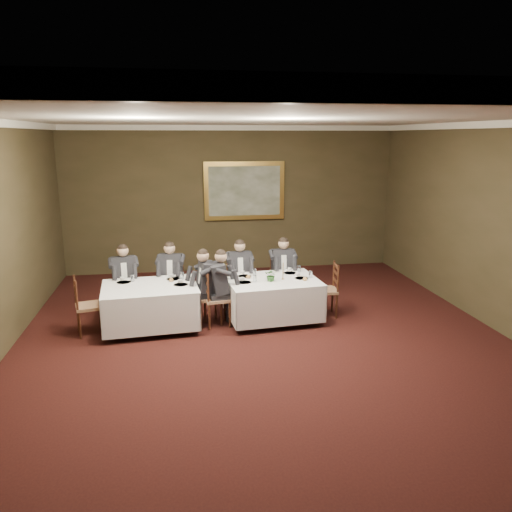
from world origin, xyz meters
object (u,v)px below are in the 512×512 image
object	(u,v)px
chair_main_endright	(325,301)
diner_sec_backleft	(125,288)
table_main	(273,296)
candlestick	(283,270)
painting	(244,191)
chair_main_backleft	(239,293)
chair_sec_backleft	(126,300)
table_second	(150,303)
diner_main_backleft	(239,282)
chair_main_endleft	(217,310)
chair_sec_endleft	(89,318)
chair_sec_backright	(172,296)
diner_main_endleft	(217,297)
diner_sec_backright	(172,285)
centerpiece	(271,274)
diner_sec_endright	(208,296)
chair_main_backright	(282,290)
chair_sec_endright	(209,308)

from	to	relation	value
chair_main_endright	diner_sec_backleft	world-z (taller)	diner_sec_backleft
table_main	candlestick	distance (m)	0.51
table_main	painting	size ratio (longest dim) A/B	0.88
chair_main_backleft	chair_sec_backleft	distance (m)	2.14
table_second	table_main	bearing A→B (deg)	1.34
diner_main_backleft	chair_main_endleft	bearing A→B (deg)	56.20
diner_main_backleft	chair_sec_endleft	size ratio (longest dim) A/B	1.35
chair_main_endleft	diner_sec_backleft	size ratio (longest dim) A/B	0.74
diner_main_backleft	chair_main_endright	xyz separation A→B (m)	(1.52, -0.69, -0.23)
chair_main_backleft	chair_sec_backright	distance (m)	1.28
table_main	diner_main_backleft	world-z (taller)	diner_main_backleft
chair_main_endright	painting	world-z (taller)	painting
chair_main_endright	diner_sec_backleft	distance (m)	3.73
chair_sec_endleft	painting	xyz separation A→B (m)	(3.16, 3.75, 1.68)
diner_main_endleft	chair_sec_endleft	size ratio (longest dim) A/B	1.35
chair_main_backleft	chair_main_endright	distance (m)	1.67
chair_main_endleft	diner_main_endleft	size ratio (longest dim) A/B	0.74
chair_main_backleft	chair_sec_backleft	size ratio (longest dim) A/B	1.00
chair_main_endleft	diner_sec_backleft	xyz separation A→B (m)	(-1.63, 0.81, 0.23)
chair_main_endleft	chair_sec_backright	bearing A→B (deg)	-147.09
diner_sec_backright	candlestick	xyz separation A→B (m)	(1.97, -0.81, 0.42)
chair_main_endleft	chair_sec_backright	size ratio (longest dim) A/B	1.00
centerpiece	candlestick	bearing A→B (deg)	20.70
chair_main_backleft	chair_sec_endleft	bearing A→B (deg)	16.09
chair_sec_backright	diner_sec_endright	distance (m)	1.03
table_main	diner_sec_endright	bearing A→B (deg)	178.40
centerpiece	painting	distance (m)	3.86
table_second	diner_sec_backright	bearing A→B (deg)	66.81
chair_sec_endleft	chair_sec_backleft	bearing A→B (deg)	135.77
table_second	chair_main_endright	distance (m)	3.17
chair_main_backright	chair_main_endright	distance (m)	1.02
diner_main_backleft	table_main	bearing A→B (deg)	119.83
diner_main_backleft	candlestick	bearing A→B (deg)	127.98
chair_sec_backleft	chair_sec_backright	size ratio (longest dim) A/B	1.00
diner_main_endleft	diner_sec_backleft	world-z (taller)	same
table_second	chair_main_backright	xyz separation A→B (m)	(2.51, 0.91, -0.17)
diner_main_endleft	chair_sec_endright	world-z (taller)	diner_main_endleft
chair_main_backleft	chair_sec_backleft	bearing A→B (deg)	-1.68
diner_main_endleft	chair_sec_backleft	size ratio (longest dim) A/B	1.35
diner_sec_endright	diner_main_backleft	bearing A→B (deg)	-51.06
chair_main_backright	diner_sec_endright	world-z (taller)	diner_sec_endright
chair_main_endleft	diner_main_endleft	xyz separation A→B (m)	(0.01, 0.00, 0.23)
chair_main_endleft	candlestick	distance (m)	1.37
diner_sec_backleft	centerpiece	distance (m)	2.75
centerpiece	painting	bearing A→B (deg)	89.29
diner_sec_backleft	table_main	bearing A→B (deg)	155.86
candlestick	painting	world-z (taller)	painting
chair_sec_endleft	painting	size ratio (longest dim) A/B	0.51
table_second	diner_sec_backleft	world-z (taller)	diner_sec_backleft
diner_main_endleft	diner_sec_backright	xyz separation A→B (m)	(-0.78, 0.88, 0.00)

